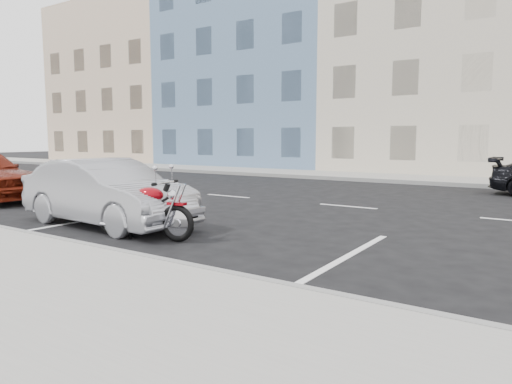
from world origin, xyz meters
The scene contains 9 objects.
ground centered at (0.00, 0.00, 0.00)m, with size 120.00×120.00×0.00m, color black.
sidewalk_far centered at (-5.00, 8.70, 0.07)m, with size 80.00×3.40×0.15m, color gray.
curb_near centered at (-5.00, -7.00, 0.08)m, with size 80.00×0.12×0.16m, color gray.
curb_far centered at (-5.00, 7.00, 0.08)m, with size 80.00×0.12×0.16m, color gray.
bldg_far_west centered at (-26.00, 16.30, 6.00)m, with size 12.00×12.00×12.00m, color #CBAF8F.
bldg_blue centered at (-14.00, 16.30, 6.50)m, with size 12.00×12.00×13.00m, color slate.
bldg_cream centered at (-2.00, 16.30, 5.75)m, with size 12.00×12.00×11.50m, color beige.
motorcycle centered at (-2.84, -5.62, 0.48)m, with size 2.08×0.77×1.05m.
sedan_silver centered at (-5.15, -5.29, 0.69)m, with size 1.46×4.20×1.38m, color #9B9DA3.
Camera 1 is at (2.59, -11.40, 1.79)m, focal length 32.00 mm.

